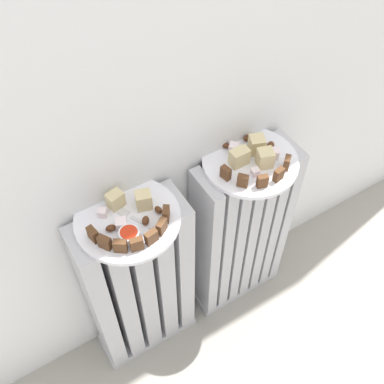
{
  "coord_description": "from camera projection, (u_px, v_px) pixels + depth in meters",
  "views": [
    {
      "loc": [
        -0.38,
        -0.34,
        1.51
      ],
      "look_at": [
        0.0,
        0.28,
        0.63
      ],
      "focal_mm": 43.17,
      "sensor_mm": 36.0,
      "label": 1
    }
  ],
  "objects": [
    {
      "name": "plate_right",
      "position": [
        250.0,
        161.0,
        1.19
      ],
      "size": [
        0.25,
        0.25,
        0.01
      ],
      "primitive_type": "cylinder",
      "color": "white",
      "rests_on": "radiator_right"
    },
    {
      "name": "dark_cake_slice_right_3",
      "position": [
        279.0,
        175.0,
        1.13
      ],
      "size": [
        0.03,
        0.02,
        0.04
      ],
      "primitive_type": "cube",
      "rotation": [
        0.0,
        0.0,
        0.2
      ],
      "color": "#56351E",
      "rests_on": "plate_right"
    },
    {
      "name": "turkish_delight_right_1",
      "position": [
        274.0,
        153.0,
        1.18
      ],
      "size": [
        0.03,
        0.03,
        0.02
      ],
      "primitive_type": "cube",
      "rotation": [
        0.0,
        0.0,
        0.91
      ],
      "color": "white",
      "rests_on": "plate_right"
    },
    {
      "name": "dark_cake_slice_left_3",
      "position": [
        137.0,
        244.0,
        1.0
      ],
      "size": [
        0.03,
        0.02,
        0.04
      ],
      "primitive_type": "cube",
      "rotation": [
        0.0,
        0.0,
        -0.21
      ],
      "color": "#56351E",
      "rests_on": "plate_left"
    },
    {
      "name": "marble_cake_slice_right_0",
      "position": [
        239.0,
        157.0,
        1.16
      ],
      "size": [
        0.05,
        0.03,
        0.05
      ],
      "primitive_type": "cube",
      "rotation": [
        0.0,
        0.0,
        0.01
      ],
      "color": "beige",
      "rests_on": "plate_right"
    },
    {
      "name": "marble_cake_slice_left_0",
      "position": [
        144.0,
        200.0,
        1.07
      ],
      "size": [
        0.04,
        0.04,
        0.05
      ],
      "primitive_type": "cube",
      "rotation": [
        0.0,
        0.0,
        -0.29
      ],
      "color": "beige",
      "rests_on": "plate_left"
    },
    {
      "name": "radiator_right",
      "position": [
        240.0,
        234.0,
        1.44
      ],
      "size": [
        0.31,
        0.12,
        0.64
      ],
      "color": "#B2B2B7",
      "rests_on": "ground_plane"
    },
    {
      "name": "medjool_date_right_0",
      "position": [
        226.0,
        145.0,
        1.21
      ],
      "size": [
        0.03,
        0.03,
        0.01
      ],
      "primitive_type": "ellipsoid",
      "rotation": [
        0.0,
        0.0,
        2.39
      ],
      "color": "#4C2814",
      "rests_on": "plate_right"
    },
    {
      "name": "turkish_delight_left_0",
      "position": [
        102.0,
        213.0,
        1.06
      ],
      "size": [
        0.03,
        0.03,
        0.02
      ],
      "primitive_type": "cube",
      "rotation": [
        0.0,
        0.0,
        0.93
      ],
      "color": "white",
      "rests_on": "plate_left"
    },
    {
      "name": "marble_cake_slice_right_1",
      "position": [
        257.0,
        145.0,
        1.18
      ],
      "size": [
        0.05,
        0.05,
        0.05
      ],
      "primitive_type": "cube",
      "rotation": [
        0.0,
        0.0,
        -0.38
      ],
      "color": "beige",
      "rests_on": "plate_right"
    },
    {
      "name": "jam_bowl_left",
      "position": [
        129.0,
        235.0,
        1.02
      ],
      "size": [
        0.05,
        0.05,
        0.03
      ],
      "color": "white",
      "rests_on": "plate_left"
    },
    {
      "name": "medjool_date_left_1",
      "position": [
        111.0,
        228.0,
        1.04
      ],
      "size": [
        0.03,
        0.02,
        0.01
      ],
      "primitive_type": "ellipsoid",
      "rotation": [
        0.0,
        0.0,
        2.97
      ],
      "color": "#4C2814",
      "rests_on": "plate_left"
    },
    {
      "name": "dark_cake_slice_left_1",
      "position": [
        105.0,
        243.0,
        1.0
      ],
      "size": [
        0.03,
        0.03,
        0.04
      ],
      "primitive_type": "cube",
      "rotation": [
        0.0,
        0.0,
        -1.0
      ],
      "color": "#56351E",
      "rests_on": "plate_left"
    },
    {
      "name": "dark_cake_slice_left_0",
      "position": [
        93.0,
        234.0,
        1.01
      ],
      "size": [
        0.02,
        0.03,
        0.04
      ],
      "primitive_type": "cube",
      "rotation": [
        0.0,
        0.0,
        -1.39
      ],
      "color": "#56351E",
      "rests_on": "plate_left"
    },
    {
      "name": "dark_cake_slice_left_2",
      "position": [
        120.0,
        246.0,
        0.99
      ],
      "size": [
        0.03,
        0.03,
        0.04
      ],
      "primitive_type": "cube",
      "rotation": [
        0.0,
        0.0,
        -0.6
      ],
      "color": "#56351E",
      "rests_on": "plate_left"
    },
    {
      "name": "dark_cake_slice_right_1",
      "position": [
        243.0,
        181.0,
        1.11
      ],
      "size": [
        0.03,
        0.03,
        0.04
      ],
      "primitive_type": "cube",
      "rotation": [
        0.0,
        0.0,
        -0.85
      ],
      "color": "#56351E",
      "rests_on": "plate_right"
    },
    {
      "name": "marble_cake_slice_right_2",
      "position": [
        265.0,
        158.0,
        1.15
      ],
      "size": [
        0.05,
        0.05,
        0.05
      ],
      "primitive_type": "cube",
      "rotation": [
        0.0,
        0.0,
        -0.33
      ],
      "color": "beige",
      "rests_on": "plate_right"
    },
    {
      "name": "dark_cake_slice_right_4",
      "position": [
        287.0,
        163.0,
        1.15
      ],
      "size": [
        0.03,
        0.03,
        0.04
      ],
      "primitive_type": "cube",
      "rotation": [
        0.0,
        0.0,
        0.72
      ],
      "color": "#56351E",
      "rests_on": "plate_right"
    },
    {
      "name": "plate_left",
      "position": [
        128.0,
        219.0,
        1.07
      ],
      "size": [
        0.25,
        0.25,
        0.01
      ],
      "primitive_type": "cylinder",
      "color": "white",
      "rests_on": "radiator_left"
    },
    {
      "name": "medjool_date_left_0",
      "position": [
        158.0,
        210.0,
        1.07
      ],
      "size": [
        0.02,
        0.02,
        0.01
      ],
      "primitive_type": "ellipsoid",
      "rotation": [
        0.0,
        0.0,
        1.71
      ],
      "color": "#4C2814",
      "rests_on": "plate_left"
    },
    {
      "name": "dark_cake_slice_right_2",
      "position": [
        262.0,
        181.0,
        1.11
      ],
      "size": [
        0.03,
        0.02,
        0.04
      ],
      "primitive_type": "cube",
      "rotation": [
        0.0,
        0.0,
        -0.33
      ],
      "color": "#56351E",
      "rests_on": "plate_right"
    },
    {
      "name": "turkish_delight_right_2",
      "position": [
        255.0,
        172.0,
        1.14
      ],
      "size": [
        0.02,
        0.02,
        0.02
      ],
      "primitive_type": "cube",
      "rotation": [
        0.0,
        0.0,
        1.35
      ],
      "color": "white",
      "rests_on": "plate_right"
    },
    {
      "name": "marble_cake_slice_left_1",
      "position": [
        115.0,
        200.0,
        1.07
      ],
      "size": [
        0.04,
        0.04,
        0.04
      ],
      "primitive_type": "cube",
      "rotation": [
        0.0,
        0.0,
        0.23
      ],
      "color": "beige",
      "rests_on": "plate_left"
    },
    {
      "name": "dark_cake_slice_left_6",
      "position": [
        166.0,
        214.0,
        1.05
      ],
      "size": [
        0.03,
        0.03,
        0.04
      ],
      "primitive_type": "cube",
      "rotation": [
        0.0,
        0.0,
        0.97
      ],
      "color": "#56351E",
      "rests_on": "plate_left"
    },
    {
      "name": "medjool_date_left_2",
      "position": [
        146.0,
        221.0,
        1.05
      ],
      "size": [
        0.03,
        0.03,
        0.02
      ],
      "primitive_type": "ellipsoid",
      "rotation": [
        0.0,
        0.0,
        0.96
      ],
      "color": "#4C2814",
      "rests_on": "plate_left"
    },
    {
      "name": "medjool_date_right_1",
      "position": [
        271.0,
        145.0,
        1.2
      ],
      "size": [
        0.03,
        0.03,
        0.02
      ],
      "primitive_type": "ellipsoid",
      "rotation": [
        0.0,
        0.0,
        0.65
      ],
      "color": "#4C2814",
      "rests_on": "plate_right"
    },
    {
      "name": "radiator_left",
      "position": [
        140.0,
        286.0,
        1.33
      ],
      "size": [
        0.31,
        0.12,
        0.64
      ],
      "color": "#B2B2B7",
      "rests_on": "ground_plane"
    },
    {
      "name": "medjool_date_right_2",
      "position": [
        247.0,
        138.0,
        1.22
      ],
      "size": [
        0.03,
        0.02,
        0.02
      ],
      "primitive_type": "ellipsoid",
      "rotation": [
        0.0,
        0.0,
        0.12
      ],
      "color": "#4C2814",
      "rests_on": "plate_right"
    },
    {
      "name": "turkish_delight_left_1",
      "position": [
        121.0,
        224.0,
        1.04
      ],
      "size": [
        0.03,
        0.03,
        0.03
      ],
      "primitive_type": "cube",
      "rotation": [
        0.0,
        0.0,
        1.19
      ],
      "color": "white",
      "rests_on": "plate_left"
    },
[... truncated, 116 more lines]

